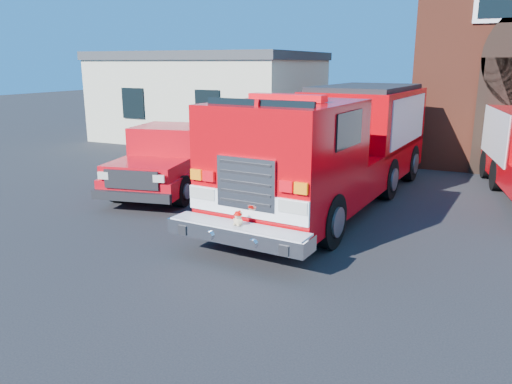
% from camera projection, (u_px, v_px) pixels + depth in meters
% --- Properties ---
extents(ground, '(100.00, 100.00, 0.00)m').
position_uv_depth(ground, '(278.00, 235.00, 11.44)').
color(ground, black).
rests_on(ground, ground).
extents(side_building, '(10.20, 8.20, 4.35)m').
position_uv_depth(side_building, '(213.00, 95.00, 25.96)').
color(side_building, beige).
rests_on(side_building, ground).
extents(fire_engine, '(3.73, 10.52, 3.18)m').
position_uv_depth(fire_engine, '(336.00, 144.00, 13.74)').
color(fire_engine, black).
rests_on(fire_engine, ground).
extents(pickup_truck, '(3.31, 6.39, 1.99)m').
position_uv_depth(pickup_truck, '(176.00, 158.00, 15.56)').
color(pickup_truck, black).
rests_on(pickup_truck, ground).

